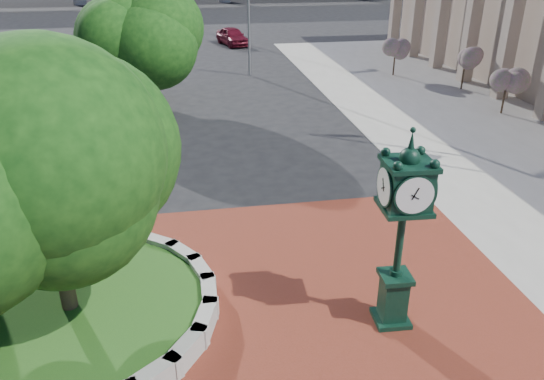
% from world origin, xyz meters
% --- Properties ---
extents(ground, '(200.00, 200.00, 0.00)m').
position_xyz_m(ground, '(0.00, 0.00, 0.00)').
color(ground, black).
rests_on(ground, ground).
extents(plaza, '(12.00, 12.00, 0.04)m').
position_xyz_m(plaza, '(0.00, -1.00, 0.02)').
color(plaza, maroon).
rests_on(plaza, ground).
extents(planter_wall, '(2.96, 6.77, 0.54)m').
position_xyz_m(planter_wall, '(-2.71, -0.00, 0.27)').
color(planter_wall, '#9E9B93').
rests_on(planter_wall, ground).
extents(grass_bed, '(6.10, 6.10, 0.40)m').
position_xyz_m(grass_bed, '(-5.00, 0.00, 0.20)').
color(grass_bed, '#134215').
rests_on(grass_bed, ground).
extents(tree_planter, '(5.20, 5.20, 6.33)m').
position_xyz_m(tree_planter, '(-5.00, 0.00, 3.72)').
color(tree_planter, '#38281C').
rests_on(tree_planter, ground).
extents(tree_street, '(4.40, 4.40, 5.45)m').
position_xyz_m(tree_street, '(-4.00, 18.00, 3.24)').
color(tree_street, '#38281C').
rests_on(tree_street, ground).
extents(post_clock, '(1.02, 1.02, 4.69)m').
position_xyz_m(post_clock, '(2.32, -1.34, 2.57)').
color(post_clock, black).
rests_on(post_clock, ground).
extents(parked_car, '(2.76, 4.58, 1.46)m').
position_xyz_m(parked_car, '(2.49, 35.24, 0.73)').
color(parked_car, '#5D0D1D').
rests_on(parked_car, ground).
extents(shrub_near, '(1.20, 1.20, 2.20)m').
position_xyz_m(shrub_near, '(13.99, 13.24, 1.59)').
color(shrub_near, '#38281C').
rests_on(shrub_near, ground).
extents(shrub_mid, '(1.20, 1.20, 2.20)m').
position_xyz_m(shrub_mid, '(14.37, 18.15, 1.59)').
color(shrub_mid, '#38281C').
rests_on(shrub_mid, ground).
extents(shrub_far, '(1.20, 1.20, 2.20)m').
position_xyz_m(shrub_far, '(11.71, 22.25, 1.59)').
color(shrub_far, '#38281C').
rests_on(shrub_far, ground).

